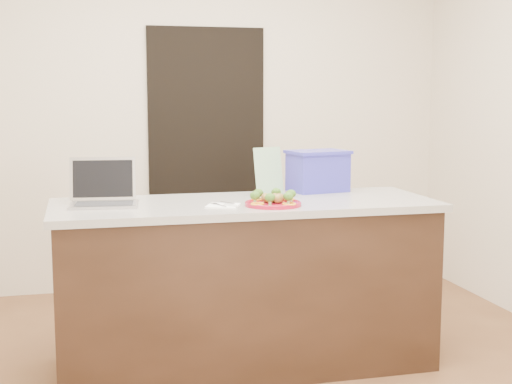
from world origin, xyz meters
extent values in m
plane|color=brown|center=(0.00, 0.00, 0.00)|extent=(4.00, 4.00, 0.00)
plane|color=beige|center=(0.00, 2.00, 1.35)|extent=(4.00, 0.00, 4.00)
plane|color=beige|center=(0.00, -2.00, 1.35)|extent=(4.00, 0.00, 4.00)
cube|color=black|center=(0.10, 1.98, 1.00)|extent=(0.90, 0.02, 2.00)
cube|color=black|center=(0.00, 0.25, 0.44)|extent=(2.00, 0.70, 0.88)
cube|color=beige|center=(0.00, 0.25, 0.90)|extent=(2.06, 0.76, 0.04)
cylinder|color=maroon|center=(0.11, 0.07, 0.93)|extent=(0.29, 0.29, 0.02)
torus|color=maroon|center=(0.11, 0.07, 0.94)|extent=(0.29, 0.29, 0.01)
sphere|color=brown|center=(0.11, 0.07, 0.96)|extent=(0.04, 0.04, 0.04)
sphere|color=brown|center=(0.12, 0.03, 0.96)|extent=(0.04, 0.04, 0.04)
sphere|color=brown|center=(0.14, 0.05, 0.96)|extent=(0.04, 0.04, 0.04)
sphere|color=brown|center=(0.14, 0.07, 0.96)|extent=(0.04, 0.04, 0.04)
sphere|color=brown|center=(0.14, 0.09, 0.96)|extent=(0.04, 0.04, 0.04)
sphere|color=brown|center=(0.12, 0.11, 0.96)|extent=(0.04, 0.04, 0.04)
sphere|color=brown|center=(0.10, 0.11, 0.96)|extent=(0.04, 0.04, 0.04)
sphere|color=brown|center=(0.08, 0.09, 0.96)|extent=(0.04, 0.04, 0.04)
sphere|color=brown|center=(0.07, 0.07, 0.96)|extent=(0.04, 0.04, 0.04)
sphere|color=brown|center=(0.08, 0.05, 0.96)|extent=(0.04, 0.04, 0.04)
ellipsoid|color=#274C14|center=(0.05, 0.15, 0.98)|extent=(0.05, 0.05, 0.04)
ellipsoid|color=#274C14|center=(0.01, 0.06, 0.98)|extent=(0.05, 0.05, 0.04)
ellipsoid|color=#274C14|center=(0.06, -0.02, 0.98)|extent=(0.05, 0.05, 0.04)
ellipsoid|color=#274C14|center=(0.16, -0.01, 0.98)|extent=(0.05, 0.05, 0.04)
ellipsoid|color=#274C14|center=(0.21, 0.08, 0.98)|extent=(0.05, 0.05, 0.04)
ellipsoid|color=#274C14|center=(0.15, 0.16, 0.98)|extent=(0.05, 0.05, 0.04)
torus|color=orange|center=(0.05, 0.17, 0.94)|extent=(0.07, 0.07, 0.01)
torus|color=orange|center=(0.01, 0.01, 0.94)|extent=(0.07, 0.07, 0.01)
torus|color=orange|center=(0.16, -0.03, 0.94)|extent=(0.07, 0.07, 0.01)
torus|color=orange|center=(0.21, 0.13, 0.94)|extent=(0.07, 0.07, 0.01)
cube|color=white|center=(-0.15, 0.12, 0.92)|extent=(0.21, 0.21, 0.01)
cube|color=#B0B0B4|center=(-0.17, 0.10, 0.93)|extent=(0.05, 0.11, 0.00)
cube|color=#B0B0B4|center=(-0.17, 0.16, 0.93)|extent=(0.04, 0.05, 0.00)
cube|color=silver|center=(-0.12, 0.07, 0.93)|extent=(0.06, 0.08, 0.01)
cube|color=#B0B0B4|center=(-0.12, 0.16, 0.93)|extent=(0.07, 0.09, 0.00)
cylinder|color=white|center=(0.19, 0.09, 0.94)|extent=(0.03, 0.03, 0.05)
cylinder|color=white|center=(0.19, 0.09, 0.98)|extent=(0.02, 0.02, 0.01)
cylinder|color=#B6132C|center=(0.19, 0.09, 0.98)|extent=(0.02, 0.02, 0.01)
cylinder|color=#B6132C|center=(0.19, 0.09, 0.94)|extent=(0.03, 0.03, 0.02)
cube|color=#A5A4A9|center=(-0.74, 0.26, 0.93)|extent=(0.37, 0.28, 0.02)
cube|color=#A5A4A9|center=(-0.74, 0.38, 1.05)|extent=(0.35, 0.10, 0.23)
cube|color=black|center=(-0.74, 0.38, 1.05)|extent=(0.31, 0.08, 0.19)
cube|color=#29292C|center=(-0.74, 0.25, 0.94)|extent=(0.31, 0.20, 0.00)
cube|color=silver|center=(0.19, 0.46, 1.06)|extent=(0.19, 0.11, 0.27)
cube|color=#2F2DA4|center=(0.51, 0.54, 1.03)|extent=(0.36, 0.28, 0.23)
cube|color=#2F2DA4|center=(0.51, 0.54, 1.15)|extent=(0.38, 0.30, 0.02)
cube|color=#371E10|center=(0.01, 1.01, 0.39)|extent=(0.41, 0.41, 0.03)
cube|color=#371E10|center=(0.01, 1.18, 0.62)|extent=(0.37, 0.08, 0.42)
cylinder|color=#371E10|center=(-0.14, 0.86, 0.20)|extent=(0.03, 0.03, 0.39)
cylinder|color=#371E10|center=(0.17, 0.86, 0.20)|extent=(0.03, 0.03, 0.39)
cylinder|color=#371E10|center=(-0.14, 1.17, 0.20)|extent=(0.03, 0.03, 0.39)
cylinder|color=#371E10|center=(0.17, 1.17, 0.20)|extent=(0.03, 0.03, 0.39)
camera|label=1|loc=(-0.86, -3.45, 1.49)|focal=50.00mm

